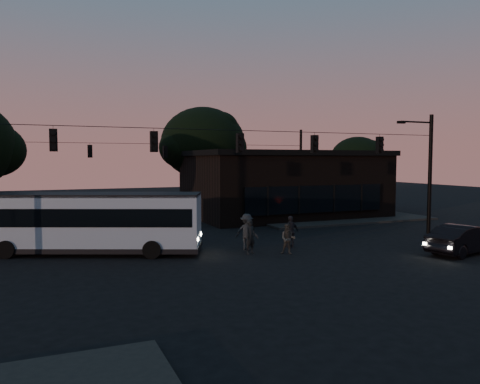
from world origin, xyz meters
name	(u,v)px	position (x,y,z in m)	size (l,w,h in m)	color
ground	(275,264)	(0.00, 0.00, 0.00)	(120.00, 120.00, 0.00)	black
sidewalk_far_right	(327,216)	(12.00, 14.00, 0.07)	(14.00, 10.00, 0.15)	black
building	(283,183)	(9.00, 15.97, 2.71)	(15.40, 10.41, 5.40)	black
tree_behind	(203,143)	(4.00, 22.00, 6.19)	(7.60, 7.60, 9.43)	black
tree_right	(357,160)	(18.00, 18.00, 4.63)	(5.20, 5.20, 6.86)	black
signal_rig_near	(240,164)	(0.00, 4.00, 4.45)	(26.24, 0.30, 7.50)	black
signal_rig_far	(165,165)	(0.00, 20.00, 4.20)	(26.24, 0.30, 7.50)	black
bus	(92,220)	(-7.28, 5.68, 1.70)	(10.85, 6.51, 3.02)	#97ABC1
car	(464,239)	(9.75, -1.57, 0.73)	(1.55, 4.46, 1.47)	black
pedestrian_a	(251,237)	(-0.04, 2.56, 0.87)	(0.63, 0.41, 1.73)	black
pedestrian_b	(288,239)	(1.67, 1.82, 0.76)	(0.74, 0.58, 1.52)	#302F2C
pedestrian_c	(291,232)	(2.66, 3.32, 0.85)	(1.00, 0.42, 1.70)	black
pedestrian_d	(247,232)	(0.23, 3.63, 0.94)	(1.21, 0.70, 1.88)	black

